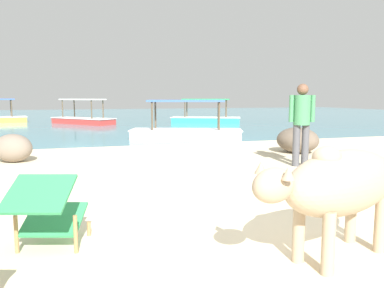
% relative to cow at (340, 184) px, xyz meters
% --- Properties ---
extents(sand_beach, '(18.00, 14.00, 0.04)m').
position_rel_cow_xyz_m(sand_beach, '(-0.15, 0.92, -0.66)').
color(sand_beach, beige).
rests_on(sand_beach, ground).
extents(water_surface, '(60.00, 36.00, 0.03)m').
position_rel_cow_xyz_m(water_surface, '(-0.15, 22.92, -0.68)').
color(water_surface, teal).
rests_on(water_surface, ground).
extents(cow, '(1.75, 0.92, 0.98)m').
position_rel_cow_xyz_m(cow, '(0.00, 0.00, 0.00)').
color(cow, tan).
rests_on(cow, sand_beach).
extents(deck_chair_far, '(0.73, 0.89, 0.68)m').
position_rel_cow_xyz_m(deck_chair_far, '(-2.36, 0.88, -0.26)').
color(deck_chair_far, '#A37A4C').
rests_on(deck_chair_far, sand_beach).
extents(person_standing, '(0.50, 0.32, 1.62)m').
position_rel_cow_xyz_m(person_standing, '(2.12, 3.82, 0.30)').
color(person_standing, '#4C4C51').
rests_on(person_standing, sand_beach).
extents(shore_rock_large, '(1.24, 1.32, 0.63)m').
position_rel_cow_xyz_m(shore_rock_large, '(3.06, 5.39, -0.33)').
color(shore_rock_large, '#6B5B4C').
rests_on(shore_rock_large, sand_beach).
extents(shore_rock_medium, '(1.03, 0.96, 0.59)m').
position_rel_cow_xyz_m(shore_rock_medium, '(-3.40, 5.97, -0.35)').
color(shore_rock_medium, gray).
rests_on(shore_rock_medium, sand_beach).
extents(boat_red, '(3.27, 3.54, 1.29)m').
position_rel_cow_xyz_m(boat_red, '(-1.84, 17.55, -0.39)').
color(boat_red, '#C63833').
rests_on(boat_red, water_surface).
extents(boat_white, '(3.85, 2.31, 1.29)m').
position_rel_cow_xyz_m(boat_white, '(1.36, 9.37, -0.39)').
color(boat_white, white).
rests_on(boat_white, water_surface).
extents(boat_teal, '(3.82, 2.55, 1.29)m').
position_rel_cow_xyz_m(boat_teal, '(4.49, 16.42, -0.39)').
color(boat_teal, teal).
rests_on(boat_teal, water_surface).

